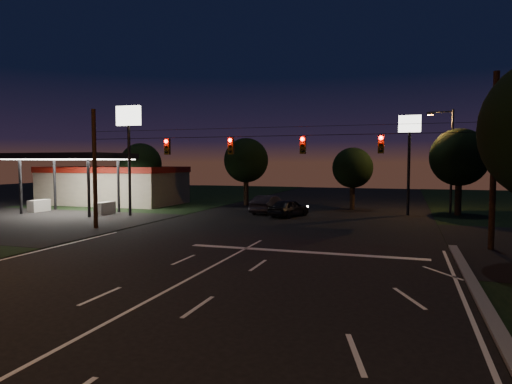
% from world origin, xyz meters
% --- Properties ---
extents(ground, '(140.00, 140.00, 0.00)m').
position_xyz_m(ground, '(0.00, 0.00, 0.00)').
color(ground, black).
rests_on(ground, ground).
extents(cross_street_left, '(20.00, 16.00, 0.02)m').
position_xyz_m(cross_street_left, '(-20.00, 16.00, 0.00)').
color(cross_street_left, black).
rests_on(cross_street_left, ground).
extents(stop_bar, '(12.00, 0.50, 0.01)m').
position_xyz_m(stop_bar, '(3.00, 11.50, 0.01)').
color(stop_bar, silver).
rests_on(stop_bar, ground).
extents(utility_pole_right, '(0.30, 0.30, 9.00)m').
position_xyz_m(utility_pole_right, '(12.00, 15.00, 0.00)').
color(utility_pole_right, black).
rests_on(utility_pole_right, ground).
extents(utility_pole_left, '(0.28, 0.28, 8.00)m').
position_xyz_m(utility_pole_left, '(-12.00, 15.00, 0.00)').
color(utility_pole_left, black).
rests_on(utility_pole_left, ground).
extents(signal_span, '(24.00, 0.40, 1.56)m').
position_xyz_m(signal_span, '(-0.00, 14.96, 5.50)').
color(signal_span, black).
rests_on(signal_span, ground).
extents(gas_station, '(14.20, 16.10, 5.25)m').
position_xyz_m(gas_station, '(-21.86, 30.39, 2.38)').
color(gas_station, gray).
rests_on(gas_station, ground).
extents(pole_sign_left_near, '(2.20, 0.30, 9.10)m').
position_xyz_m(pole_sign_left_near, '(-14.00, 22.00, 6.98)').
color(pole_sign_left_near, black).
rests_on(pole_sign_left_near, ground).
extents(pole_sign_right, '(1.80, 0.30, 8.40)m').
position_xyz_m(pole_sign_right, '(8.00, 30.00, 6.24)').
color(pole_sign_right, black).
rests_on(pole_sign_right, ground).
extents(street_light_right_far, '(2.20, 0.35, 9.00)m').
position_xyz_m(street_light_right_far, '(11.24, 32.00, 5.24)').
color(street_light_right_far, black).
rests_on(street_light_right_far, ground).
extents(tree_far_a, '(4.20, 4.20, 6.42)m').
position_xyz_m(tree_far_a, '(-17.98, 30.12, 4.26)').
color(tree_far_a, black).
rests_on(tree_far_a, ground).
extents(tree_far_b, '(4.60, 4.60, 6.98)m').
position_xyz_m(tree_far_b, '(-7.98, 34.13, 4.61)').
color(tree_far_b, black).
rests_on(tree_far_b, ground).
extents(tree_far_c, '(3.80, 3.80, 5.86)m').
position_xyz_m(tree_far_c, '(3.02, 33.10, 3.90)').
color(tree_far_c, black).
rests_on(tree_far_c, ground).
extents(tree_far_d, '(4.80, 4.80, 7.30)m').
position_xyz_m(tree_far_d, '(12.02, 31.13, 4.83)').
color(tree_far_d, black).
rests_on(tree_far_d, ground).
extents(car_oncoming_a, '(2.98, 4.58, 1.45)m').
position_xyz_m(car_oncoming_a, '(-1.34, 25.75, 0.72)').
color(car_oncoming_a, black).
rests_on(car_oncoming_a, ground).
extents(car_oncoming_b, '(2.07, 4.87, 1.56)m').
position_xyz_m(car_oncoming_b, '(-3.67, 27.61, 0.78)').
color(car_oncoming_b, black).
rests_on(car_oncoming_b, ground).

